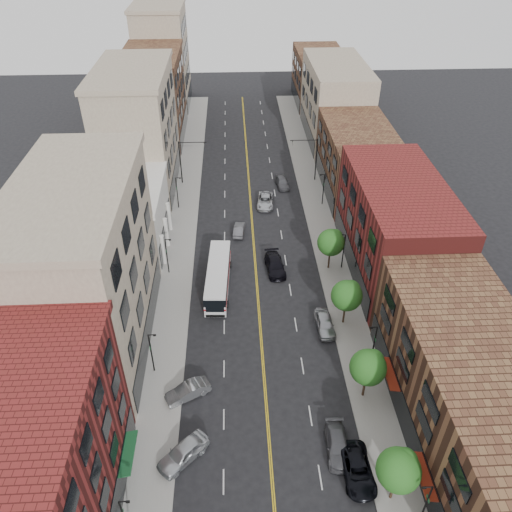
{
  "coord_description": "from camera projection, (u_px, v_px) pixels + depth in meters",
  "views": [
    {
      "loc": [
        -2.39,
        -26.04,
        39.21
      ],
      "look_at": [
        -0.15,
        20.34,
        5.0
      ],
      "focal_mm": 35.0,
      "sensor_mm": 36.0,
      "label": 1
    }
  ],
  "objects": [
    {
      "name": "sidewalk_right",
      "position": [
        321.0,
        222.0,
        72.78
      ],
      "size": [
        4.0,
        110.0,
        0.15
      ],
      "primitive_type": "cube",
      "color": "gray",
      "rests_on": "ground"
    },
    {
      "name": "sidewalk_left",
      "position": [
        183.0,
        225.0,
        72.0
      ],
      "size": [
        4.0,
        110.0,
        0.15
      ],
      "primitive_type": "cube",
      "color": "gray",
      "rests_on": "ground"
    },
    {
      "name": "bldg_r_far_b",
      "position": [
        335.0,
        101.0,
        93.88
      ],
      "size": [
        10.0,
        22.0,
        14.0
      ],
      "primitive_type": "cube",
      "color": "gray",
      "rests_on": "ground"
    },
    {
      "name": "bldg_l_redbrick",
      "position": [
        33.0,
        464.0,
        34.65
      ],
      "size": [
        10.0,
        16.0,
        14.0
      ],
      "primitive_type": "cube",
      "color": "maroon",
      "rests_on": "ground"
    },
    {
      "name": "bldg_l_far_a",
      "position": [
        138.0,
        132.0,
        76.89
      ],
      "size": [
        10.0,
        20.0,
        18.0
      ],
      "primitive_type": "cube",
      "color": "gray",
      "rests_on": "ground"
    },
    {
      "name": "signal_mast_left",
      "position": [
        185.0,
        157.0,
        79.74
      ],
      "size": [
        4.49,
        0.18,
        7.2
      ],
      "color": "black",
      "rests_on": "sidewalk_left"
    },
    {
      "name": "bldg_l_far_b",
      "position": [
        155.0,
        98.0,
        93.87
      ],
      "size": [
        10.0,
        20.0,
        15.0
      ],
      "primitive_type": "cube",
      "color": "#543121",
      "rests_on": "ground"
    },
    {
      "name": "car_parked_near",
      "position": [
        357.0,
        470.0,
        41.0
      ],
      "size": [
        2.56,
        5.3,
        1.46
      ],
      "primitive_type": "imported",
      "rotation": [
        0.0,
        0.0,
        0.03
      ],
      "color": "black",
      "rests_on": "ground"
    },
    {
      "name": "ground",
      "position": [
        269.0,
        437.0,
        44.29
      ],
      "size": [
        220.0,
        220.0,
        0.0
      ],
      "primitive_type": "plane",
      "color": "black",
      "rests_on": "ground"
    },
    {
      "name": "lamp_l_2",
      "position": [
        167.0,
        254.0,
        61.4
      ],
      "size": [
        0.81,
        0.55,
        5.05
      ],
      "color": "black",
      "rests_on": "sidewalk_left"
    },
    {
      "name": "lamp_l_3",
      "position": [
        177.0,
        191.0,
        74.27
      ],
      "size": [
        0.81,
        0.55,
        5.05
      ],
      "color": "black",
      "rests_on": "sidewalk_left"
    },
    {
      "name": "bldg_l_far_c",
      "position": [
        163.0,
        58.0,
        106.86
      ],
      "size": [
        10.0,
        16.0,
        20.0
      ],
      "primitive_type": "cube",
      "color": "gray",
      "rests_on": "ground"
    },
    {
      "name": "lamp_r_2",
      "position": [
        343.0,
        249.0,
        62.26
      ],
      "size": [
        0.81,
        0.55,
        5.05
      ],
      "color": "black",
      "rests_on": "sidewalk_right"
    },
    {
      "name": "lamp_r_0",
      "position": [
        426.0,
        503.0,
        36.52
      ],
      "size": [
        0.81,
        0.55,
        5.05
      ],
      "color": "black",
      "rests_on": "sidewalk_right"
    },
    {
      "name": "city_bus",
      "position": [
        218.0,
        276.0,
        60.01
      ],
      "size": [
        3.21,
        11.53,
        2.93
      ],
      "rotation": [
        0.0,
        0.0,
        -0.05
      ],
      "color": "silver",
      "rests_on": "ground"
    },
    {
      "name": "bldg_l_white",
      "position": [
        126.0,
        218.0,
        66.19
      ],
      "size": [
        10.0,
        14.0,
        8.0
      ],
      "primitive_type": "cube",
      "color": "silver",
      "rests_on": "ground"
    },
    {
      "name": "bldg_r_far_a",
      "position": [
        358.0,
        160.0,
        78.17
      ],
      "size": [
        10.0,
        20.0,
        10.0
      ],
      "primitive_type": "cube",
      "color": "#543121",
      "rests_on": "ground"
    },
    {
      "name": "car_lane_c",
      "position": [
        282.0,
        182.0,
        81.17
      ],
      "size": [
        2.16,
        4.59,
        1.52
      ],
      "primitive_type": "imported",
      "rotation": [
        0.0,
        0.0,
        0.08
      ],
      "color": "#4E4F54",
      "rests_on": "ground"
    },
    {
      "name": "lamp_l_1",
      "position": [
        151.0,
        351.0,
        48.54
      ],
      "size": [
        0.81,
        0.55,
        5.05
      ],
      "color": "black",
      "rests_on": "sidewalk_left"
    },
    {
      "name": "signal_mast_right",
      "position": [
        312.0,
        155.0,
        80.54
      ],
      "size": [
        4.49,
        0.18,
        7.2
      ],
      "color": "black",
      "rests_on": "sidewalk_right"
    },
    {
      "name": "bldg_l_tanoffice",
      "position": [
        88.0,
        272.0,
        48.75
      ],
      "size": [
        10.0,
        22.0,
        18.0
      ],
      "primitive_type": "cube",
      "color": "gray",
      "rests_on": "ground"
    },
    {
      "name": "car_lane_b",
      "position": [
        265.0,
        201.0,
        76.37
      ],
      "size": [
        3.01,
        5.55,
        1.48
      ],
      "primitive_type": "imported",
      "rotation": [
        0.0,
        0.0,
        -0.11
      ],
      "color": "#B9BCC2",
      "rests_on": "ground"
    },
    {
      "name": "tree_r_2",
      "position": [
        347.0,
        295.0,
        53.52
      ],
      "size": [
        3.4,
        3.4,
        5.59
      ],
      "color": "black",
      "rests_on": "sidewalk_right"
    },
    {
      "name": "bldg_r_mid",
      "position": [
        395.0,
        228.0,
        60.69
      ],
      "size": [
        10.0,
        22.0,
        12.0
      ],
      "primitive_type": "cube",
      "color": "maroon",
      "rests_on": "ground"
    },
    {
      "name": "tree_r_0",
      "position": [
        400.0,
        469.0,
        37.44
      ],
      "size": [
        3.4,
        3.4,
        5.59
      ],
      "color": "black",
      "rests_on": "sidewalk_right"
    },
    {
      "name": "lamp_r_1",
      "position": [
        374.0,
        343.0,
        49.39
      ],
      "size": [
        0.81,
        0.55,
        5.05
      ],
      "color": "black",
      "rests_on": "sidewalk_right"
    },
    {
      "name": "car_angle_a",
      "position": [
        183.0,
        453.0,
        42.12
      ],
      "size": [
        4.82,
        4.74,
        1.64
      ],
      "primitive_type": "imported",
      "rotation": [
        0.0,
        0.0,
        -0.8
      ],
      "color": "silver",
      "rests_on": "ground"
    },
    {
      "name": "tree_r_3",
      "position": [
        332.0,
        242.0,
        61.57
      ],
      "size": [
        3.4,
        3.4,
        5.59
      ],
      "color": "black",
      "rests_on": "sidewalk_right"
    },
    {
      "name": "car_angle_b",
      "position": [
        188.0,
        391.0,
        47.42
      ],
      "size": [
        4.55,
        3.34,
        1.43
      ],
      "primitive_type": "imported",
      "rotation": [
        0.0,
        0.0,
        -1.09
      ],
      "color": "#94979B",
      "rests_on": "ground"
    },
    {
      "name": "bldg_r_far_c",
      "position": [
        319.0,
        77.0,
        110.85
      ],
      "size": [
        10.0,
        18.0,
        11.0
      ],
      "primitive_type": "cube",
      "color": "#543121",
      "rests_on": "ground"
    },
    {
      "name": "lamp_r_3",
      "position": [
        323.0,
        188.0,
        75.12
      ],
      "size": [
        0.81,
        0.55,
        5.05
      ],
      "color": "black",
      "rests_on": "sidewalk_right"
    },
    {
      "name": "car_lane_behind",
      "position": [
        239.0,
        229.0,
        70.09
      ],
      "size": [
        1.84,
        4.05,
        1.29
      ],
      "primitive_type": "imported",
      "rotation": [
        0.0,
        0.0,
        3.02
      ],
      "color": "#515157",
      "rests_on": "ground"
    },
    {
      "name": "car_lane_a",
      "position": [
        275.0,
        265.0,
        63.22
      ],
      "size": [
        2.72,
        5.57,
        1.56
      ],
      "primitive_type": "imported",
      "rotation": [
        0.0,
        0.0,
        0.1
      ],
      "color": "black",
      "rests_on": "ground"
    },
    {
      "name": "tree_r_1",
      "position": [
        369.0,
        366.0,
        45.48
      ],
      "size": [
        3.4,
        3.4,
        5.59
      ],
      "color": "black",
      "rests_on": "sidewalk_right"
    },
    {
      "name": "bldg_r_near",
      "position": [
        471.0,
        393.0,
        41.99
      ],
      "size": [
        10.0,
        26.0,
        10.0
      ],
      "primitive_type": "cube",
      "color": "#543121",
      "rests_on": "ground"
    },
    {
      "name": "car_parked_far",
      "position": [
        325.0,
        323.0,
        54.72
      ],
      "size": [
        2.05,
        4.67,
        1.56
      ],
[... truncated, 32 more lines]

